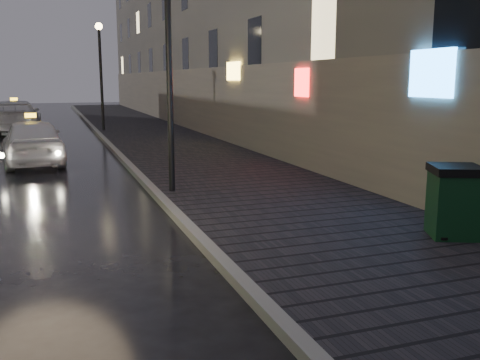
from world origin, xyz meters
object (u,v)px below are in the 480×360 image
at_px(taxi_mid, 15,117).
at_px(taxi_near, 32,141).
at_px(trash_bin, 454,201).
at_px(lamp_far, 100,63).
at_px(car_far, 14,109).
at_px(lamp_near, 169,42).

bearing_deg(taxi_mid, taxi_near, 97.32).
xyz_separation_m(trash_bin, taxi_mid, (-7.74, 22.77, 0.07)).
height_order(lamp_far, taxi_near, lamp_far).
distance_m(trash_bin, taxi_near, 13.19).
distance_m(trash_bin, car_far, 34.49).
bearing_deg(lamp_far, trash_bin, -80.50).
relative_size(lamp_far, taxi_mid, 0.94).
height_order(trash_bin, taxi_near, taxi_near).
relative_size(taxi_near, car_far, 1.15).
xyz_separation_m(trash_bin, car_far, (-8.39, 33.45, -0.10)).
bearing_deg(trash_bin, car_far, 127.85).
bearing_deg(lamp_far, taxi_near, -107.82).
height_order(lamp_far, car_far, lamp_far).
bearing_deg(car_far, lamp_near, 94.60).
bearing_deg(lamp_far, lamp_near, -90.00).
bearing_deg(taxi_near, taxi_mid, -89.40).
distance_m(taxi_near, car_far, 22.13).
xyz_separation_m(lamp_far, trash_bin, (3.54, -21.13, -2.74)).
height_order(taxi_near, car_far, taxi_near).
bearing_deg(taxi_mid, lamp_near, 105.35).
height_order(lamp_near, taxi_mid, lamp_near).
relative_size(trash_bin, taxi_near, 0.27).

